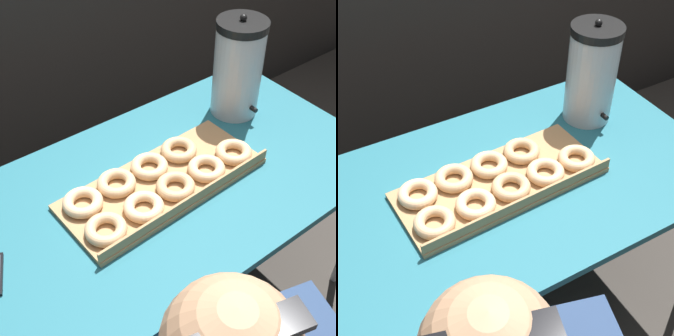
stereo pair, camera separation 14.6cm
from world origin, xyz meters
The scene contains 4 objects.
ground_plane centered at (0.00, 0.00, 0.00)m, with size 12.00×12.00×0.00m, color #3D3833.
folding_table centered at (0.00, 0.00, 0.68)m, with size 1.40×0.79×0.73m.
donut_box centered at (-0.04, 0.00, 0.75)m, with size 0.69×0.31×0.05m.
coffee_urn centered at (0.43, 0.16, 0.91)m, with size 0.18×0.20×0.38m.
Camera 2 is at (-0.54, -0.93, 1.78)m, focal length 50.00 mm.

